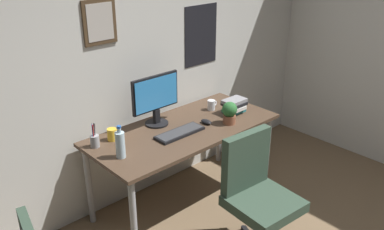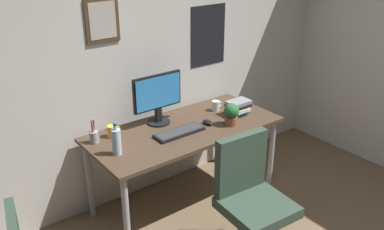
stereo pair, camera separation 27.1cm
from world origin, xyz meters
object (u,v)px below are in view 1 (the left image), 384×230
Objects in this scene: pen_cup at (95,140)px; computer_mouse at (206,122)px; office_chair at (256,191)px; water_bottle at (120,144)px; keyboard at (180,133)px; potted_plant at (229,112)px; coffee_mug_far at (112,134)px; book_stack_left at (234,106)px; coffee_mug_near at (211,105)px; monitor at (156,98)px.

computer_mouse is at bearing -16.68° from pen_cup.
office_chair is 1.27m from pen_cup.
water_bottle is at bearing -78.32° from pen_cup.
potted_plant is (0.45, -0.13, 0.09)m from keyboard.
pen_cup is (-1.07, 0.40, -0.05)m from potted_plant.
water_bottle reaches higher than potted_plant.
coffee_mug_far is 1.15m from book_stack_left.
potted_plant reaches higher than book_stack_left.
pen_cup is at bearing 159.41° from potted_plant.
pen_cup is (-0.06, 0.27, -0.05)m from water_bottle.
computer_mouse is 0.56× the size of potted_plant.
keyboard is 0.30m from computer_mouse.
book_stack_left is at bearing 52.71° from office_chair.
keyboard is 2.21× the size of potted_plant.
office_chair is 0.79m from potted_plant.
coffee_mug_near is at bearing 37.00° from computer_mouse.
pen_cup reaches higher than keyboard.
office_chair reaches higher than pen_cup.
pen_cup is at bearing 124.67° from office_chair.
book_stack_left is (0.20, 0.13, -0.04)m from potted_plant.
water_bottle is at bearing 179.82° from book_stack_left.
office_chair reaches higher than book_stack_left.
book_stack_left reaches higher than coffee_mug_near.
coffee_mug_far is (-0.55, 1.03, 0.26)m from office_chair.
coffee_mug_far is (-0.76, 0.28, 0.03)m from computer_mouse.
coffee_mug_far is at bearing 117.93° from office_chair.
book_stack_left is at bearing 0.03° from keyboard.
monitor is 0.61m from coffee_mug_near.
pen_cup is (-0.16, -0.01, 0.01)m from coffee_mug_far.
coffee_mug_near is (0.25, 0.19, 0.03)m from computer_mouse.
computer_mouse is 0.36m from book_stack_left.
water_bottle is at bearing 172.58° from potted_plant.
book_stack_left is at bearing -22.72° from monitor.
monitor is 1.07× the size of keyboard.
book_stack_left is (0.35, 0.00, 0.05)m from computer_mouse.
keyboard is at bearing -179.97° from book_stack_left.
computer_mouse is at bearing 139.98° from potted_plant.
computer_mouse is 0.87m from water_bottle.
office_chair is at bearing -106.00° from computer_mouse.
pen_cup is at bearing -177.23° from coffee_mug_far.
potted_plant is at bearing -40.02° from computer_mouse.
book_stack_left is (0.11, -0.19, 0.02)m from coffee_mug_near.
pen_cup is at bearing 156.12° from keyboard.
potted_plant is (0.47, -0.41, -0.13)m from monitor.
book_stack_left is (1.11, -0.28, 0.02)m from coffee_mug_far.
monitor is at bearing 95.80° from office_chair.
coffee_mug_near reaches higher than keyboard.
pen_cup is at bearing -179.24° from monitor.
computer_mouse reaches higher than keyboard.
water_bottle is 1.02m from potted_plant.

